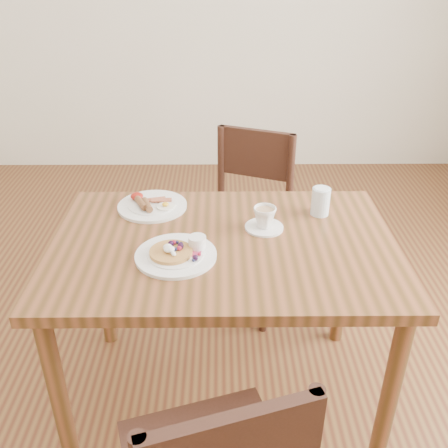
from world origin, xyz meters
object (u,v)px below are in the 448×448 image
(teacup_saucer, at_px, (264,219))
(breakfast_plate, at_px, (151,205))
(chair_far, at_px, (246,214))
(pancake_plate, at_px, (177,253))
(water_glass, at_px, (321,201))
(dining_table, at_px, (224,265))

(teacup_saucer, bearing_deg, breakfast_plate, 158.70)
(chair_far, distance_m, pancake_plate, 0.86)
(chair_far, height_order, pancake_plate, chair_far)
(teacup_saucer, xyz_separation_m, water_glass, (0.22, 0.11, 0.02))
(dining_table, xyz_separation_m, teacup_saucer, (0.15, 0.09, 0.14))
(dining_table, bearing_deg, pancake_plate, -149.06)
(teacup_saucer, bearing_deg, pancake_plate, -148.55)
(teacup_saucer, height_order, water_glass, water_glass)
(pancake_plate, bearing_deg, teacup_saucer, 31.45)
(pancake_plate, xyz_separation_m, breakfast_plate, (-0.13, 0.35, -0.00))
(dining_table, xyz_separation_m, pancake_plate, (-0.15, -0.09, 0.11))
(dining_table, xyz_separation_m, breakfast_plate, (-0.28, 0.26, 0.11))
(chair_far, relative_size, water_glass, 8.21)
(pancake_plate, bearing_deg, dining_table, 30.94)
(breakfast_plate, bearing_deg, dining_table, -42.47)
(pancake_plate, bearing_deg, breakfast_plate, 110.01)
(breakfast_plate, height_order, teacup_saucer, teacup_saucer)
(dining_table, height_order, chair_far, chair_far)
(chair_far, bearing_deg, water_glass, 139.57)
(water_glass, bearing_deg, teacup_saucer, -153.76)
(dining_table, distance_m, teacup_saucer, 0.22)
(breakfast_plate, xyz_separation_m, water_glass, (0.65, -0.06, 0.04))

